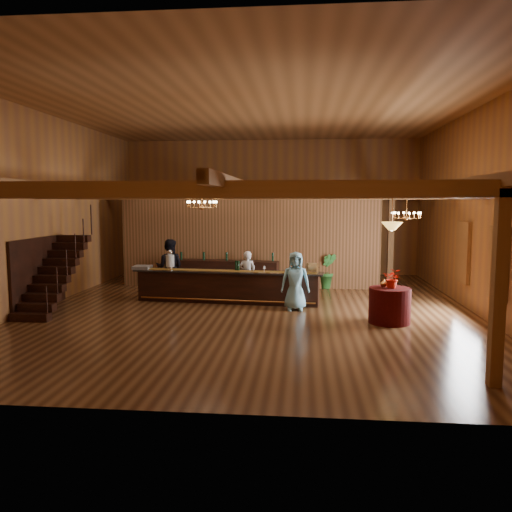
# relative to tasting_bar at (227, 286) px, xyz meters

# --- Properties ---
(floor) EXTENTS (14.00, 14.00, 0.00)m
(floor) POSITION_rel_tasting_bar_xyz_m (0.86, -0.79, -0.48)
(floor) COLOR brown
(floor) RESTS_ON ground
(ceiling) EXTENTS (14.00, 14.00, 0.00)m
(ceiling) POSITION_rel_tasting_bar_xyz_m (0.86, -0.79, 5.02)
(ceiling) COLOR #A26937
(ceiling) RESTS_ON wall_back
(wall_back) EXTENTS (12.00, 0.10, 5.50)m
(wall_back) POSITION_rel_tasting_bar_xyz_m (0.86, 6.21, 2.27)
(wall_back) COLOR #985E29
(wall_back) RESTS_ON floor
(wall_front) EXTENTS (12.00, 0.10, 5.50)m
(wall_front) POSITION_rel_tasting_bar_xyz_m (0.86, -7.79, 2.27)
(wall_front) COLOR #985E29
(wall_front) RESTS_ON floor
(wall_left) EXTENTS (0.10, 14.00, 5.50)m
(wall_left) POSITION_rel_tasting_bar_xyz_m (-5.14, -0.79, 2.27)
(wall_left) COLOR #985E29
(wall_left) RESTS_ON floor
(wall_right) EXTENTS (0.10, 14.00, 5.50)m
(wall_right) POSITION_rel_tasting_bar_xyz_m (6.86, -0.79, 2.27)
(wall_right) COLOR #985E29
(wall_right) RESTS_ON floor
(beam_grid) EXTENTS (11.90, 13.90, 0.39)m
(beam_grid) POSITION_rel_tasting_bar_xyz_m (0.86, -0.29, 2.76)
(beam_grid) COLOR brown
(beam_grid) RESTS_ON wall_left
(support_posts) EXTENTS (9.20, 10.20, 3.20)m
(support_posts) POSITION_rel_tasting_bar_xyz_m (0.86, -1.29, 1.12)
(support_posts) COLOR brown
(support_posts) RESTS_ON floor
(partition_wall) EXTENTS (9.00, 0.18, 3.10)m
(partition_wall) POSITION_rel_tasting_bar_xyz_m (0.36, 2.71, 1.07)
(partition_wall) COLOR brown
(partition_wall) RESTS_ON floor
(window_right_front) EXTENTS (0.12, 1.05, 1.75)m
(window_right_front) POSITION_rel_tasting_bar_xyz_m (6.81, -2.39, 1.07)
(window_right_front) COLOR white
(window_right_front) RESTS_ON wall_right
(window_right_back) EXTENTS (0.12, 1.05, 1.75)m
(window_right_back) POSITION_rel_tasting_bar_xyz_m (6.81, 0.21, 1.07)
(window_right_back) COLOR white
(window_right_back) RESTS_ON wall_right
(staircase) EXTENTS (1.00, 2.80, 2.00)m
(staircase) POSITION_rel_tasting_bar_xyz_m (-4.59, -1.53, 0.52)
(staircase) COLOR black
(staircase) RESTS_ON floor
(backroom_boxes) EXTENTS (4.10, 0.60, 1.10)m
(backroom_boxes) POSITION_rel_tasting_bar_xyz_m (0.57, 4.71, 0.05)
(backroom_boxes) COLOR black
(backroom_boxes) RESTS_ON floor
(tasting_bar) EXTENTS (5.71, 1.21, 0.96)m
(tasting_bar) POSITION_rel_tasting_bar_xyz_m (0.00, 0.00, 0.00)
(tasting_bar) COLOR black
(tasting_bar) RESTS_ON floor
(beverage_dispenser) EXTENTS (0.26, 0.26, 0.60)m
(beverage_dispenser) POSITION_rel_tasting_bar_xyz_m (-1.79, 0.20, 0.75)
(beverage_dispenser) COLOR silver
(beverage_dispenser) RESTS_ON tasting_bar
(glass_rack_tray) EXTENTS (0.50, 0.50, 0.10)m
(glass_rack_tray) POSITION_rel_tasting_bar_xyz_m (-2.66, 0.19, 0.52)
(glass_rack_tray) COLOR gray
(glass_rack_tray) RESTS_ON tasting_bar
(raffle_drum) EXTENTS (0.34, 0.24, 0.30)m
(raffle_drum) POSITION_rel_tasting_bar_xyz_m (2.50, -0.26, 0.64)
(raffle_drum) COLOR olive
(raffle_drum) RESTS_ON tasting_bar
(bar_bottle_0) EXTENTS (0.07, 0.07, 0.30)m
(bar_bottle_0) POSITION_rel_tasting_bar_xyz_m (0.25, 0.09, 0.62)
(bar_bottle_0) COLOR black
(bar_bottle_0) RESTS_ON tasting_bar
(bar_bottle_1) EXTENTS (0.07, 0.07, 0.30)m
(bar_bottle_1) POSITION_rel_tasting_bar_xyz_m (0.32, 0.08, 0.62)
(bar_bottle_1) COLOR black
(bar_bottle_1) RESTS_ON tasting_bar
(backbar_shelf) EXTENTS (3.58, 0.95, 1.00)m
(backbar_shelf) POSITION_rel_tasting_bar_xyz_m (-0.36, 2.18, 0.02)
(backbar_shelf) COLOR black
(backbar_shelf) RESTS_ON floor
(round_table) EXTENTS (1.02, 1.02, 0.88)m
(round_table) POSITION_rel_tasting_bar_xyz_m (4.38, -2.14, -0.04)
(round_table) COLOR #390606
(round_table) RESTS_ON floor
(chandelier_left) EXTENTS (0.80, 0.80, 0.43)m
(chandelier_left) POSITION_rel_tasting_bar_xyz_m (-0.45, -1.43, 2.45)
(chandelier_left) COLOR #BF7536
(chandelier_left) RESTS_ON beam_grid
(chandelier_right) EXTENTS (0.80, 0.80, 0.74)m
(chandelier_right) POSITION_rel_tasting_bar_xyz_m (5.12, -0.11, 2.14)
(chandelier_right) COLOR #BF7536
(chandelier_right) RESTS_ON beam_grid
(pendant_lamp) EXTENTS (0.52, 0.52, 0.90)m
(pendant_lamp) POSITION_rel_tasting_bar_xyz_m (4.38, -2.14, 1.92)
(pendant_lamp) COLOR #BF7536
(pendant_lamp) RESTS_ON beam_grid
(bartender) EXTENTS (0.58, 0.42, 1.49)m
(bartender) POSITION_rel_tasting_bar_xyz_m (0.53, 0.63, 0.26)
(bartender) COLOR white
(bartender) RESTS_ON floor
(staff_second) EXTENTS (0.89, 0.70, 1.81)m
(staff_second) POSITION_rel_tasting_bar_xyz_m (-1.99, 0.84, 0.43)
(staff_second) COLOR black
(staff_second) RESTS_ON floor
(guest) EXTENTS (0.81, 0.54, 1.62)m
(guest) POSITION_rel_tasting_bar_xyz_m (2.03, -0.87, 0.33)
(guest) COLOR #79B9CF
(guest) RESTS_ON floor
(floor_plant) EXTENTS (0.78, 0.69, 1.21)m
(floor_plant) POSITION_rel_tasting_bar_xyz_m (3.10, 2.70, 0.13)
(floor_plant) COLOR #296B26
(floor_plant) RESTS_ON floor
(table_flowers) EXTENTS (0.52, 0.48, 0.49)m
(table_flowers) POSITION_rel_tasting_bar_xyz_m (4.43, -2.15, 0.64)
(table_flowers) COLOR red
(table_flowers) RESTS_ON round_table
(table_vase) EXTENTS (0.20, 0.20, 0.31)m
(table_vase) POSITION_rel_tasting_bar_xyz_m (4.24, -2.01, 0.55)
(table_vase) COLOR #BF7536
(table_vase) RESTS_ON round_table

